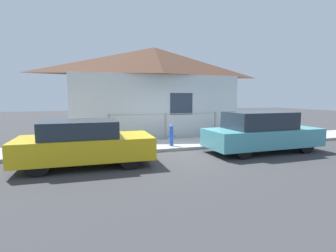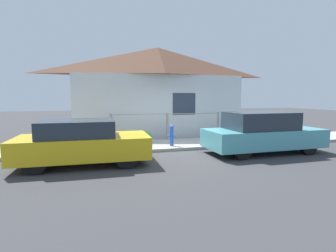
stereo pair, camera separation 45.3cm
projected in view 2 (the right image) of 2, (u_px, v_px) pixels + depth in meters
name	position (u px, v px, depth m)	size (l,w,h in m)	color
ground_plane	(181.00, 151.00, 9.60)	(60.00, 60.00, 0.00)	#38383A
sidewalk	(173.00, 144.00, 10.59)	(24.00, 2.08, 0.11)	#9E9E99
house	(158.00, 66.00, 12.68)	(8.35, 2.23, 4.35)	silver
fence	(167.00, 125.00, 11.36)	(4.90, 0.10, 1.17)	gray
car_left	(82.00, 142.00, 7.61)	(3.78, 1.81, 1.31)	gold
car_right	(263.00, 133.00, 9.20)	(4.18, 1.72, 1.45)	teal
fire_hydrant	(172.00, 135.00, 9.97)	(0.35, 0.16, 0.80)	blue
potted_plant_near_hydrant	(147.00, 137.00, 10.83)	(0.35, 0.35, 0.45)	brown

